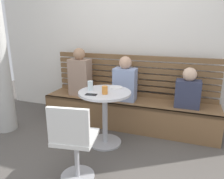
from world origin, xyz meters
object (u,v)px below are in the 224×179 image
object	(u,v)px
phone_on_table	(91,95)
cup_glass_tall	(90,85)
cup_tumbler_orange	(105,90)
person_child_left	(125,81)
booth_bench	(127,113)
person_child_middle	(188,90)
cup_espresso_small	(106,89)
plate_small	(116,87)
white_chair	(74,141)
person_adult	(80,74)
cafe_table	(105,108)

from	to	relation	value
phone_on_table	cup_glass_tall	bearing A→B (deg)	22.74
cup_tumbler_orange	person_child_left	bearing A→B (deg)	85.64
booth_bench	cup_glass_tall	size ratio (longest dim) A/B	22.50
person_child_left	person_child_middle	size ratio (longest dim) A/B	1.20
phone_on_table	cup_espresso_small	bearing A→B (deg)	-36.12
plate_small	phone_on_table	xyz separation A→B (m)	(-0.19, -0.41, -0.00)
plate_small	white_chair	bearing A→B (deg)	-95.03
cup_tumbler_orange	plate_small	bearing A→B (deg)	82.85
cup_glass_tall	cup_tumbler_orange	bearing A→B (deg)	-22.97
person_adult	plate_small	world-z (taller)	person_adult
cup_espresso_small	phone_on_table	xyz separation A→B (m)	(-0.12, -0.19, -0.02)
booth_bench	cup_tumbler_orange	world-z (taller)	cup_tumbler_orange
cup_espresso_small	cup_tumbler_orange	xyz separation A→B (m)	(0.03, -0.10, 0.02)
cup_espresso_small	cup_glass_tall	world-z (taller)	cup_glass_tall
white_chair	cup_tumbler_orange	size ratio (longest dim) A/B	8.50
person_child_middle	booth_bench	bearing A→B (deg)	179.61
cafe_table	white_chair	size ratio (longest dim) A/B	0.87
person_adult	phone_on_table	xyz separation A→B (m)	(0.57, -0.80, -0.05)
cup_tumbler_orange	plate_small	size ratio (longest dim) A/B	0.59
white_chair	person_child_left	size ratio (longest dim) A/B	1.25
cup_espresso_small	plate_small	world-z (taller)	cup_espresso_small
booth_bench	white_chair	xyz separation A→B (m)	(-0.15, -1.44, 0.24)
person_adult	person_child_left	world-z (taller)	person_adult
person_child_left	phone_on_table	distance (m)	0.82
cup_espresso_small	cup_glass_tall	xyz separation A→B (m)	(-0.22, 0.00, 0.03)
booth_bench	cafe_table	bearing A→B (deg)	-102.30
cup_espresso_small	phone_on_table	distance (m)	0.22
cup_tumbler_orange	phone_on_table	bearing A→B (deg)	-148.35
person_child_left	person_child_middle	distance (m)	0.92
cup_glass_tall	cup_espresso_small	bearing A→B (deg)	-0.87
cup_tumbler_orange	phone_on_table	xyz separation A→B (m)	(-0.15, -0.09, -0.05)
booth_bench	cafe_table	xyz separation A→B (m)	(-0.14, -0.63, 0.30)
cup_espresso_small	phone_on_table	bearing A→B (deg)	-121.15
cafe_table	cup_tumbler_orange	size ratio (longest dim) A/B	7.40
person_child_left	cup_tumbler_orange	bearing A→B (deg)	-94.36
person_adult	cup_espresso_small	size ratio (longest dim) A/B	13.87
white_chair	plate_small	bearing A→B (deg)	84.97
plate_small	cup_tumbler_orange	bearing A→B (deg)	-97.15
person_child_middle	cup_glass_tall	distance (m)	1.37
booth_bench	person_adult	distance (m)	1.00
person_adult	cafe_table	bearing A→B (deg)	-42.35
person_child_middle	cup_glass_tall	xyz separation A→B (m)	(-1.22, -0.61, 0.11)
cafe_table	person_child_left	distance (m)	0.65
person_adult	cup_tumbler_orange	xyz separation A→B (m)	(0.72, -0.72, 0.00)
person_child_left	person_child_middle	world-z (taller)	person_child_left
person_adult	person_child_left	distance (m)	0.78
person_adult	cup_tumbler_orange	bearing A→B (deg)	-44.81
phone_on_table	cafe_table	bearing A→B (deg)	-34.78
person_child_left	plate_small	size ratio (longest dim) A/B	4.00
cup_espresso_small	person_child_left	bearing A→B (deg)	82.11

